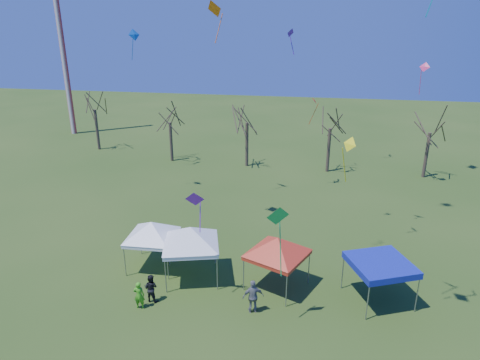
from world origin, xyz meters
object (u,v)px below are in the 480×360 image
object	(u,v)px
tree_1	(169,108)
tent_white_mid	(190,231)
tree_0	(93,95)
person_green	(139,295)
tent_white_west	(151,225)
tree_4	(433,116)
tent_red	(278,241)
tree_2	(247,107)
person_dark	(151,288)
tent_blue	(381,265)
tree_3	(331,112)
person_grey	(253,297)
radio_mast	(61,37)

from	to	relation	value
tree_1	tent_white_mid	distance (m)	23.54
tree_0	person_green	distance (m)	32.99
tent_white_west	tent_white_mid	xyz separation A→B (m)	(2.70, -0.76, 0.26)
tree_4	tent_red	bearing A→B (deg)	-120.42
tree_2	person_dark	xyz separation A→B (m)	(-1.28, -24.11, -5.48)
tree_0	tent_blue	world-z (taller)	tree_0
tree_4	person_dark	xyz separation A→B (m)	(-19.00, -23.73, -5.25)
tree_0	tree_2	size ratio (longest dim) A/B	1.03
tree_3	person_grey	world-z (taller)	tree_3
tree_2	tree_4	bearing A→B (deg)	-1.22
tent_blue	tent_white_west	bearing A→B (deg)	175.28
radio_mast	tree_0	xyz separation A→B (m)	(7.15, -6.62, -6.01)
tree_2	tree_4	distance (m)	17.73
tree_3	tree_0	bearing A→B (deg)	172.92
tent_red	person_dark	bearing A→B (deg)	-158.45
tree_0	tent_red	bearing A→B (deg)	-45.85
tree_0	radio_mast	bearing A→B (deg)	137.23
tree_4	person_green	distance (m)	31.63
tree_3	tent_red	world-z (taller)	tree_3
tent_white_mid	tent_blue	world-z (taller)	tent_white_mid
tree_3	tent_white_mid	distance (m)	22.83
tree_4	person_green	size ratio (longest dim) A/B	4.97
tree_0	tree_2	distance (m)	18.72
tree_4	person_green	world-z (taller)	tree_4
person_dark	person_grey	world-z (taller)	person_grey
tent_red	tent_blue	size ratio (longest dim) A/B	0.97
tent_white_mid	tent_red	world-z (taller)	tent_white_mid
tree_2	tree_3	distance (m)	8.41
tree_1	tent_white_west	bearing A→B (deg)	-74.12
tree_4	person_dark	bearing A→B (deg)	-128.68
tree_2	person_dark	size ratio (longest dim) A/B	5.05
person_dark	person_green	bearing A→B (deg)	67.08
tent_white_mid	tent_red	distance (m)	5.06
tree_1	tree_3	xyz separation A→B (m)	(16.80, -0.60, 0.29)
tree_4	person_grey	bearing A→B (deg)	-119.47
tree_2	tent_red	xyz separation A→B (m)	(5.31, -21.51, -3.35)
tree_0	tree_2	xyz separation A→B (m)	(18.48, -3.01, -0.20)
tree_0	tree_2	world-z (taller)	tree_0
tent_blue	person_grey	size ratio (longest dim) A/B	2.11
tent_white_mid	person_grey	distance (m)	5.30
tree_0	person_grey	bearing A→B (deg)	-49.86
person_dark	person_green	distance (m)	0.79
tree_1	person_dark	world-z (taller)	tree_1
tent_white_west	radio_mast	bearing A→B (deg)	127.42
radio_mast	tree_1	distance (m)	20.72
tree_0	tent_white_west	distance (m)	28.85
tree_3	person_grey	xyz separation A→B (m)	(-4.06, -23.73, -5.13)
tree_0	person_green	world-z (taller)	tree_0
tent_white_mid	tree_4	bearing A→B (deg)	50.36
radio_mast	person_green	bearing A→B (deg)	-55.15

